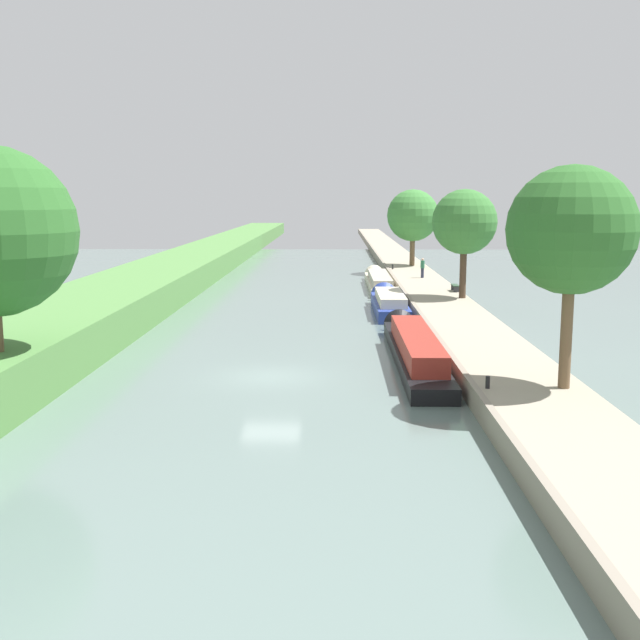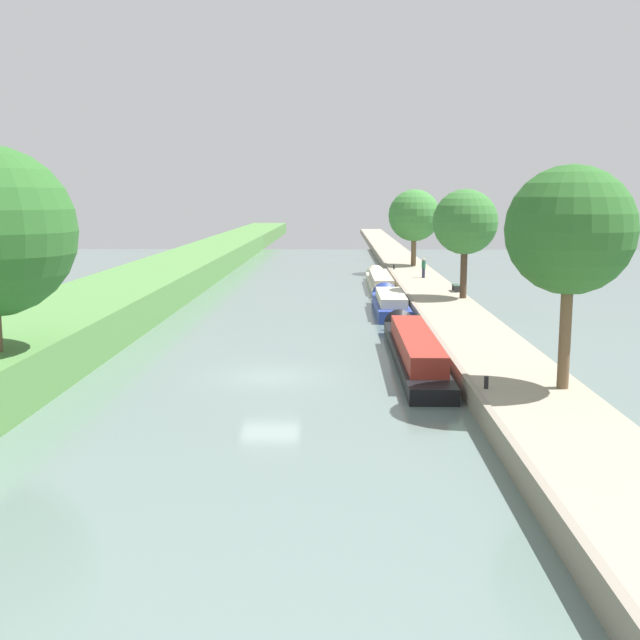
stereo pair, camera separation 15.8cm
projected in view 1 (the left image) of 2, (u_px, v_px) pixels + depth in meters
name	position (u px, v px, depth m)	size (l,w,h in m)	color
ground_plane	(271.00, 377.00, 32.90)	(160.00, 160.00, 0.00)	slate
left_grassy_bank	(7.00, 352.00, 32.94)	(6.83, 260.00, 2.10)	#518442
right_towpath	(503.00, 368.00, 32.65)	(4.00, 260.00, 0.84)	#9E937F
stone_quay	(453.00, 367.00, 32.68)	(0.25, 260.00, 0.89)	gray
narrowboat_black	(414.00, 347.00, 36.18)	(1.86, 16.47, 2.07)	black
narrowboat_blue	(389.00, 302.00, 51.72)	(2.04, 10.94, 1.97)	#283D93
narrowboat_cream	(379.00, 281.00, 65.58)	(1.89, 15.80, 1.82)	beige
tree_rightbank_near	(572.00, 231.00, 26.70)	(4.52, 4.52, 7.91)	brown
tree_rightbank_midnear	(464.00, 222.00, 51.15)	(4.34, 4.34, 7.29)	#4C3828
tree_rightbank_midfar	(413.00, 216.00, 75.45)	(5.08, 5.08, 7.48)	brown
person_walking	(422.00, 267.00, 64.66)	(0.34, 0.34, 1.66)	#282D42
mooring_bollard_near	(488.00, 382.00, 27.47)	(0.16, 0.16, 0.45)	black
mooring_bollard_far	(393.00, 267.00, 72.41)	(0.16, 0.16, 0.45)	black
park_bench	(455.00, 286.00, 55.57)	(0.44, 1.50, 0.47)	#333338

